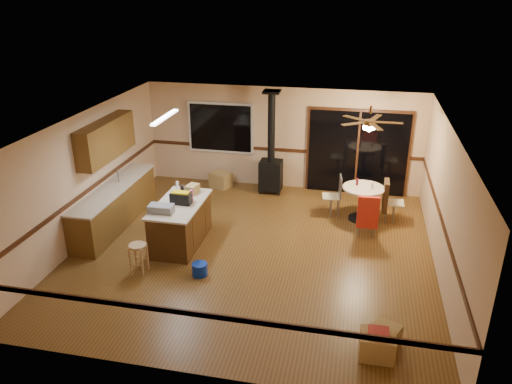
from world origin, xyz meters
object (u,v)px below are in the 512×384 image
(box_corner_a, at_px, (377,345))
(box_corner_b, at_px, (386,335))
(wood_stove, at_px, (271,165))
(toolbox_black, at_px, (181,198))
(chair_right, at_px, (387,196))
(bar_stool, at_px, (139,258))
(dining_table, at_px, (363,198))
(kitchen_island, at_px, (181,223))
(toolbox_grey, at_px, (161,209))
(chair_left, at_px, (336,191))
(chair_near, at_px, (368,212))
(blue_bucket, at_px, (200,269))
(box_under_window, at_px, (221,180))

(box_corner_a, bearing_deg, box_corner_b, 66.15)
(wood_stove, xyz_separation_m, toolbox_black, (-1.26, -3.05, 0.28))
(box_corner_b, bearing_deg, chair_right, 88.80)
(bar_stool, bearing_deg, dining_table, 38.16)
(wood_stove, bearing_deg, chair_right, -21.24)
(kitchen_island, bearing_deg, toolbox_grey, -113.22)
(chair_left, height_order, chair_near, same)
(toolbox_black, distance_m, chair_right, 4.54)
(blue_bucket, height_order, box_under_window, box_under_window)
(chair_left, bearing_deg, box_under_window, 160.41)
(chair_near, xyz_separation_m, box_under_window, (-3.74, 2.08, -0.40))
(blue_bucket, xyz_separation_m, box_corner_a, (3.15, -1.53, 0.07))
(toolbox_grey, distance_m, blue_bucket, 1.41)
(toolbox_black, relative_size, chair_near, 0.58)
(box_under_window, bearing_deg, dining_table, -18.19)
(chair_near, relative_size, box_corner_b, 1.83)
(blue_bucket, height_order, dining_table, dining_table)
(toolbox_black, xyz_separation_m, box_under_window, (-0.08, 3.10, -0.81))
(toolbox_grey, distance_m, chair_right, 4.96)
(toolbox_black, bearing_deg, chair_left, 34.39)
(chair_right, bearing_deg, toolbox_black, -154.27)
(toolbox_black, height_order, bar_stool, toolbox_black)
(kitchen_island, distance_m, box_corner_a, 4.69)
(box_corner_a, bearing_deg, toolbox_black, 145.88)
(toolbox_grey, height_order, chair_right, toolbox_grey)
(kitchen_island, xyz_separation_m, box_corner_a, (3.89, -2.61, -0.27))
(dining_table, xyz_separation_m, chair_near, (0.11, -0.88, 0.06))
(chair_left, bearing_deg, toolbox_grey, -142.19)
(bar_stool, bearing_deg, chair_near, 28.75)
(kitchen_island, distance_m, box_under_window, 3.11)
(kitchen_island, bearing_deg, chair_right, 25.44)
(kitchen_island, height_order, chair_near, chair_near)
(toolbox_grey, relative_size, blue_bucket, 1.66)
(kitchen_island, xyz_separation_m, chair_near, (3.71, 1.02, 0.14))
(wood_stove, height_order, bar_stool, wood_stove)
(toolbox_grey, height_order, chair_near, toolbox_grey)
(wood_stove, height_order, box_corner_b, wood_stove)
(toolbox_grey, bearing_deg, box_corner_a, -27.70)
(toolbox_black, distance_m, chair_left, 3.61)
(toolbox_grey, height_order, dining_table, toolbox_grey)
(dining_table, bearing_deg, chair_left, 169.25)
(kitchen_island, xyz_separation_m, bar_stool, (-0.38, -1.22, -0.16))
(kitchen_island, relative_size, blue_bucket, 5.92)
(blue_bucket, xyz_separation_m, box_corner_b, (3.28, -1.22, 0.04))
(wood_stove, bearing_deg, chair_near, -40.10)
(toolbox_black, distance_m, blue_bucket, 1.56)
(toolbox_black, xyz_separation_m, chair_right, (4.07, 1.96, -0.42))
(wood_stove, distance_m, dining_table, 2.57)
(box_corner_b, bearing_deg, kitchen_island, 150.21)
(box_under_window, distance_m, box_corner_a, 6.93)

